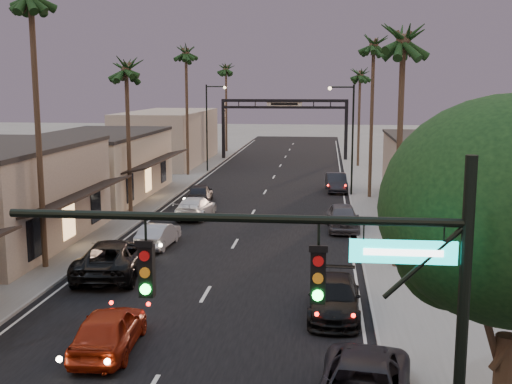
% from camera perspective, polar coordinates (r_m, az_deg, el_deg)
% --- Properties ---
extents(ground, '(200.00, 200.00, 0.00)m').
position_cam_1_polar(ground, '(48.42, 0.13, -1.18)').
color(ground, slate).
rests_on(ground, ground).
extents(road, '(14.00, 120.00, 0.02)m').
position_cam_1_polar(road, '(53.32, 0.70, -0.18)').
color(road, black).
rests_on(road, ground).
extents(sidewalk_left, '(5.00, 92.00, 0.12)m').
position_cam_1_polar(sidewalk_left, '(61.73, -7.47, 1.12)').
color(sidewalk_left, slate).
rests_on(sidewalk_left, ground).
extents(sidewalk_right, '(5.00, 92.00, 0.12)m').
position_cam_1_polar(sidewalk_right, '(60.13, 10.41, 0.83)').
color(sidewalk_right, slate).
rests_on(sidewalk_right, ground).
extents(storefront_far, '(8.00, 16.00, 5.00)m').
position_cam_1_polar(storefront_far, '(52.93, -13.78, 2.20)').
color(storefront_far, '#C5B296').
rests_on(storefront_far, ground).
extents(storefront_dist, '(8.00, 20.00, 6.00)m').
position_cam_1_polar(storefront_dist, '(74.78, -7.77, 4.84)').
color(storefront_dist, gray).
rests_on(storefront_dist, ground).
extents(building_right, '(8.00, 18.00, 5.00)m').
position_cam_1_polar(building_right, '(48.57, 16.79, 1.43)').
color(building_right, gray).
rests_on(building_right, ground).
extents(traffic_signal, '(8.51, 0.22, 7.80)m').
position_cam_1_polar(traffic_signal, '(11.98, 8.84, -9.66)').
color(traffic_signal, black).
rests_on(traffic_signal, ground).
extents(arch, '(15.20, 0.40, 7.27)m').
position_cam_1_polar(arch, '(77.55, 2.53, 6.96)').
color(arch, black).
rests_on(arch, ground).
extents(streetlight_right, '(2.13, 0.30, 9.00)m').
position_cam_1_polar(streetlight_right, '(52.46, 8.29, 5.42)').
color(streetlight_right, black).
rests_on(streetlight_right, ground).
extents(streetlight_left, '(2.13, 0.30, 9.00)m').
position_cam_1_polar(streetlight_left, '(66.50, -4.16, 6.34)').
color(streetlight_left, black).
rests_on(streetlight_left, ground).
extents(palm_lc, '(3.20, 3.20, 12.20)m').
position_cam_1_polar(palm_lc, '(45.45, -11.49, 11.20)').
color(palm_lc, '#38281C').
rests_on(palm_lc, ground).
extents(palm_ld, '(3.20, 3.20, 14.20)m').
position_cam_1_polar(palm_ld, '(63.89, -6.26, 12.54)').
color(palm_ld, '#38281C').
rests_on(palm_ld, ground).
extents(palm_ra, '(3.20, 3.20, 13.20)m').
position_cam_1_polar(palm_ra, '(31.59, 13.00, 13.74)').
color(palm_ra, '#38281C').
rests_on(palm_ra, ground).
extents(palm_rb, '(3.20, 3.20, 14.20)m').
position_cam_1_polar(palm_rb, '(51.54, 10.44, 13.18)').
color(palm_rb, '#38281C').
rests_on(palm_rb, ground).
extents(palm_rc, '(3.20, 3.20, 12.20)m').
position_cam_1_polar(palm_rc, '(71.41, 9.25, 10.59)').
color(palm_rc, '#38281C').
rests_on(palm_rc, ground).
extents(palm_far, '(3.20, 3.20, 13.20)m').
position_cam_1_polar(palm_far, '(86.39, -2.69, 11.14)').
color(palm_far, '#38281C').
rests_on(palm_far, ground).
extents(oncoming_red, '(2.12, 4.70, 1.57)m').
position_cam_1_polar(oncoming_red, '(22.82, -12.94, -11.82)').
color(oncoming_red, maroon).
rests_on(oncoming_red, ground).
extents(oncoming_pickup, '(3.38, 6.41, 1.72)m').
position_cam_1_polar(oncoming_pickup, '(31.46, -12.53, -5.69)').
color(oncoming_pickup, black).
rests_on(oncoming_pickup, ground).
extents(oncoming_silver, '(1.69, 4.23, 1.37)m').
position_cam_1_polar(oncoming_silver, '(36.40, -8.67, -3.78)').
color(oncoming_silver, gray).
rests_on(oncoming_silver, ground).
extents(oncoming_white, '(2.36, 5.08, 1.44)m').
position_cam_1_polar(oncoming_white, '(43.98, -5.41, -1.36)').
color(oncoming_white, silver).
rests_on(oncoming_white, ground).
extents(oncoming_dgrey, '(2.18, 4.54, 1.50)m').
position_cam_1_polar(oncoming_dgrey, '(49.43, -5.00, -0.11)').
color(oncoming_dgrey, black).
rests_on(oncoming_dgrey, ground).
extents(curbside_black, '(2.10, 4.96, 1.43)m').
position_cam_1_polar(curbside_black, '(25.72, 6.98, -9.33)').
color(curbside_black, black).
rests_on(curbside_black, ground).
extents(curbside_grey, '(2.10, 4.79, 1.60)m').
position_cam_1_polar(curbside_grey, '(40.48, 7.71, -2.24)').
color(curbside_grey, '#454549').
rests_on(curbside_grey, ground).
extents(curbside_far, '(1.94, 4.79, 1.55)m').
position_cam_1_polar(curbside_far, '(54.96, 7.15, 0.85)').
color(curbside_far, black).
rests_on(curbside_far, ground).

